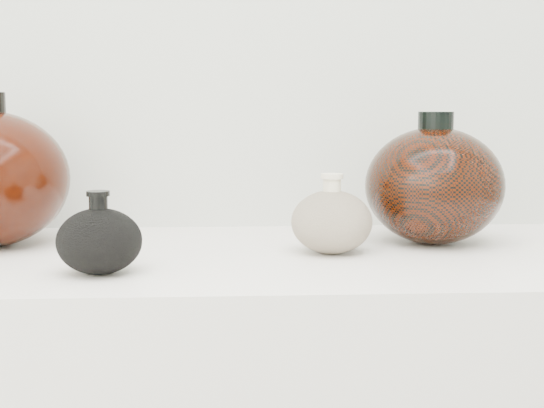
{
  "coord_description": "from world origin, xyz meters",
  "views": [
    {
      "loc": [
        -0.01,
        -0.13,
        1.11
      ],
      "look_at": [
        0.05,
        0.92,
        0.98
      ],
      "focal_mm": 50.0,
      "sensor_mm": 36.0,
      "label": 1
    }
  ],
  "objects": [
    {
      "name": "cream_gourd_vase",
      "position": [
        0.14,
        0.95,
        0.95
      ],
      "size": [
        0.12,
        0.12,
        0.12
      ],
      "color": "beige",
      "rests_on": "display_counter"
    },
    {
      "name": "right_round_pot",
      "position": [
        0.3,
        1.02,
        0.99
      ],
      "size": [
        0.26,
        0.26,
        0.2
      ],
      "color": "black",
      "rests_on": "display_counter"
    },
    {
      "name": "black_gourd_vase",
      "position": [
        -0.18,
        0.82,
        0.94
      ],
      "size": [
        0.14,
        0.14,
        0.11
      ],
      "color": "black",
      "rests_on": "display_counter"
    }
  ]
}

